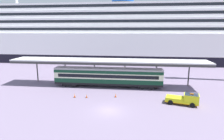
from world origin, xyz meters
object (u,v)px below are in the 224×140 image
object	(u,v)px
cruise_ship	(126,35)
traffic_cone_mid	(116,95)
traffic_cone_far	(87,96)
traffic_cone_near	(75,95)
service_truck	(185,99)
train_carriage	(108,76)

from	to	relation	value
cruise_ship	traffic_cone_mid	distance (m)	45.83
cruise_ship	traffic_cone_far	bearing A→B (deg)	-96.12
cruise_ship	traffic_cone_near	bearing A→B (deg)	-98.82
traffic_cone_near	traffic_cone_mid	xyz separation A→B (m)	(7.40, 1.01, -0.05)
service_truck	traffic_cone_mid	bearing A→B (deg)	169.39
train_carriage	service_truck	size ratio (longest dim) A/B	4.14
traffic_cone_far	traffic_cone_mid	bearing A→B (deg)	10.30
train_carriage	traffic_cone_near	xyz separation A→B (m)	(-5.10, -7.42, -1.94)
train_carriage	traffic_cone_near	size ratio (longest dim) A/B	30.23
train_carriage	traffic_cone_far	bearing A→B (deg)	-111.51
cruise_ship	traffic_cone_near	size ratio (longest dim) A/B	212.83
train_carriage	traffic_cone_near	bearing A→B (deg)	-124.51
traffic_cone_far	cruise_ship	bearing A→B (deg)	83.88
train_carriage	traffic_cone_far	world-z (taller)	train_carriage
traffic_cone_near	traffic_cone_far	bearing A→B (deg)	1.75
service_truck	traffic_cone_near	distance (m)	19.14
cruise_ship	traffic_cone_near	world-z (taller)	cruise_ship
traffic_cone_far	service_truck	bearing A→B (deg)	-4.22
train_carriage	cruise_ship	bearing A→B (deg)	87.01
traffic_cone_near	traffic_cone_far	size ratio (longest dim) A/B	1.27
cruise_ship	traffic_cone_mid	bearing A→B (deg)	-89.63
cruise_ship	service_truck	bearing A→B (deg)	-75.70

